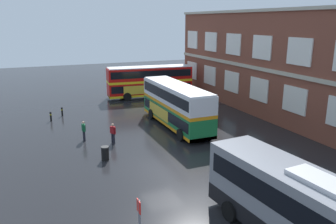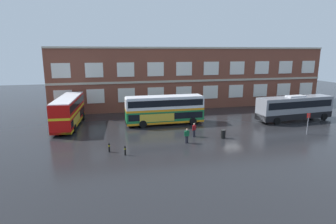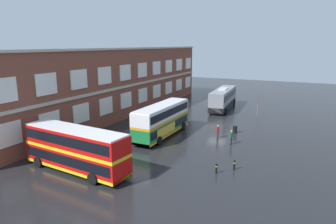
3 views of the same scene
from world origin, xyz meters
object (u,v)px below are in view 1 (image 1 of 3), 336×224
object	(u,v)px
waiting_passenger	(84,130)
safety_bollard_east	(62,111)
second_passenger	(113,132)
safety_bollard_west	(51,116)
station_litter_bin	(105,153)
bus_stand_flag	(139,223)
touring_coach	(318,222)
double_decker_near	(150,81)
double_decker_middle	(176,105)

from	to	relation	value
waiting_passenger	safety_bollard_east	distance (m)	8.71
waiting_passenger	safety_bollard_east	bearing A→B (deg)	-174.27
second_passenger	safety_bollard_east	xyz separation A→B (m)	(-10.26, -2.98, -0.44)
safety_bollard_west	station_litter_bin	bearing A→B (deg)	13.40
bus_stand_flag	station_litter_bin	world-z (taller)	bus_stand_flag
touring_coach	safety_bollard_west	size ratio (longest dim) A/B	12.80
bus_stand_flag	safety_bollard_east	xyz separation A→B (m)	(-24.42, -0.61, -1.14)
double_decker_near	double_decker_middle	distance (m)	13.34
second_passenger	safety_bollard_west	size ratio (longest dim) A/B	1.79
safety_bollard_west	safety_bollard_east	distance (m)	1.98
double_decker_near	second_passenger	world-z (taller)	double_decker_near
second_passenger	touring_coach	bearing A→B (deg)	13.84
waiting_passenger	safety_bollard_east	xyz separation A→B (m)	(-8.66, -0.87, -0.44)
double_decker_middle	safety_bollard_east	world-z (taller)	double_decker_middle
touring_coach	second_passenger	world-z (taller)	touring_coach
double_decker_near	touring_coach	xyz separation A→B (m)	(32.66, -4.56, -0.24)
double_decker_near	touring_coach	distance (m)	32.97
touring_coach	safety_bollard_east	bearing A→B (deg)	-165.28
double_decker_near	bus_stand_flag	world-z (taller)	double_decker_near
safety_bollard_west	safety_bollard_east	xyz separation A→B (m)	(-1.53, 1.26, 0.00)
safety_bollard_west	touring_coach	bearing A→B (deg)	18.08
bus_stand_flag	safety_bollard_west	xyz separation A→B (m)	(-22.89, -1.87, -1.14)
double_decker_near	second_passenger	size ratio (longest dim) A/B	6.58
double_decker_middle	bus_stand_flag	distance (m)	18.67
double_decker_middle	bus_stand_flag	bearing A→B (deg)	-28.99
second_passenger	safety_bollard_east	distance (m)	10.70
waiting_passenger	double_decker_middle	bearing A→B (deg)	93.67
double_decker_near	double_decker_middle	bearing A→B (deg)	-9.26
touring_coach	safety_bollard_east	size ratio (longest dim) A/B	12.80
double_decker_middle	waiting_passenger	world-z (taller)	double_decker_middle
safety_bollard_west	bus_stand_flag	bearing A→B (deg)	4.67
station_litter_bin	safety_bollard_west	size ratio (longest dim) A/B	1.08
safety_bollard_west	double_decker_near	bearing A→B (deg)	116.80
touring_coach	bus_stand_flag	world-z (taller)	touring_coach
bus_stand_flag	safety_bollard_east	size ratio (longest dim) A/B	2.84
double_decker_middle	safety_bollard_west	size ratio (longest dim) A/B	11.59
second_passenger	station_litter_bin	bearing A→B (deg)	-23.59
double_decker_middle	bus_stand_flag	size ratio (longest dim) A/B	4.08
station_litter_bin	safety_bollard_west	bearing A→B (deg)	-166.60
bus_stand_flag	second_passenger	bearing A→B (deg)	170.51
second_passenger	safety_bollard_west	bearing A→B (deg)	-154.11
touring_coach	waiting_passenger	world-z (taller)	touring_coach
double_decker_near	safety_bollard_east	distance (m)	12.96
safety_bollard_east	second_passenger	bearing A→B (deg)	16.18
double_decker_near	safety_bollard_east	world-z (taller)	double_decker_near
station_litter_bin	safety_bollard_east	xyz separation A→B (m)	(-13.46, -1.58, -0.03)
double_decker_near	waiting_passenger	xyz separation A→B (m)	(13.73, -10.94, -1.22)
second_passenger	safety_bollard_east	world-z (taller)	second_passenger
double_decker_middle	waiting_passenger	xyz separation A→B (m)	(0.56, -8.79, -1.22)
touring_coach	station_litter_bin	world-z (taller)	touring_coach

